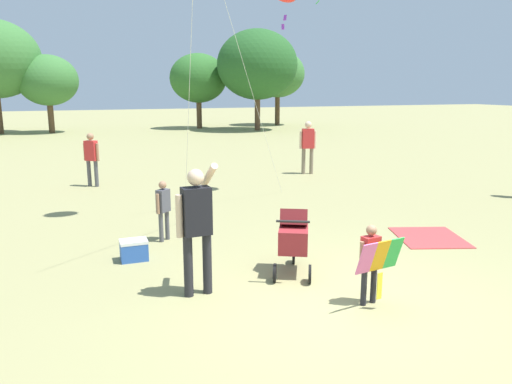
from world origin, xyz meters
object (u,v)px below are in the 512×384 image
Objects in this scene: person_adult_flyer at (197,220)px; cooler_box at (134,250)px; person_red_shirt at (308,143)px; stroller at (293,235)px; picnic_blanket at (429,237)px; person_couple_left at (163,206)px; person_kid_running at (91,155)px; child_with_butterfly_kite at (372,258)px.

person_adult_flyer reaches higher than cooler_box.
cooler_box is at bearing -134.50° from person_red_shirt.
stroller reaches higher than picnic_blanket.
picnic_blanket is (4.82, -1.60, -0.67)m from person_couple_left.
person_adult_flyer is 8.61m from person_kid_running.
person_couple_left is at bearing -135.60° from person_red_shirt.
stroller reaches higher than cooler_box.
person_adult_flyer is 1.20× the size of person_kid_running.
child_with_butterfly_kite is 0.71× the size of person_kid_running.
person_kid_running is 3.46× the size of cooler_box.
cooler_box is at bearing 111.27° from person_adult_flyer.
cooler_box is at bearing 133.77° from child_with_butterfly_kite.
person_adult_flyer reaches higher than stroller.
cooler_box is (-0.67, 1.73, -0.90)m from person_adult_flyer.
child_with_butterfly_kite is 3.55m from picnic_blanket.
cooler_box is at bearing 172.71° from picnic_blanket.
person_adult_flyer is 1.68m from stroller.
person_kid_running is at bearing 177.78° from person_red_shirt.
person_red_shirt is (4.17, 7.99, 0.42)m from stroller.
person_kid_running is at bearing 92.99° from cooler_box.
person_adult_flyer is 1.35× the size of picnic_blanket.
person_kid_running is 1.13× the size of picnic_blanket.
person_couple_left is 2.55× the size of cooler_box.
child_with_butterfly_kite is 3.99m from cooler_box.
child_with_butterfly_kite is 0.63× the size of person_red_shirt.
person_kid_running is (-1.03, 8.54, -0.16)m from person_adult_flyer.
person_couple_left is at bearing 124.22° from stroller.
person_kid_running reaches higher than stroller.
person_kid_running is at bearing 99.84° from person_couple_left.
stroller is at bearing -32.51° from cooler_box.
person_couple_left is 1.23m from cooler_box.
cooler_box reaches higher than picnic_blanket.
person_adult_flyer reaches higher than picnic_blanket.
person_red_shirt is 7.38m from picnic_blanket.
person_adult_flyer reaches higher than child_with_butterfly_kite.
child_with_butterfly_kite is at bearing -111.46° from person_red_shirt.
person_red_shirt reaches higher than person_kid_running.
picnic_blanket is (3.22, 0.74, -0.60)m from stroller.
stroller is 2.83m from person_couple_left.
person_red_shirt is 1.27× the size of picnic_blanket.
picnic_blanket is (4.81, 1.03, -1.07)m from person_adult_flyer.
person_kid_running is at bearing 107.74° from child_with_butterfly_kite.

